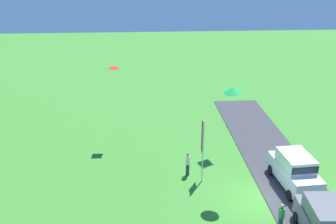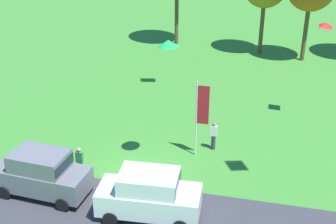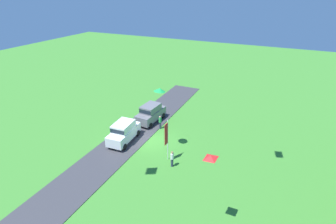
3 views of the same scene
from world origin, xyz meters
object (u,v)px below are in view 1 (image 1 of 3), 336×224
(kite_diamond_trailing_tail, at_px, (114,67))
(person_watching_sky, at_px, (281,217))
(flag_banner, at_px, (203,142))
(kite_delta_over_trees, at_px, (233,90))
(car_suv_mid_row, at_px, (325,222))
(car_suv_near_entrance, at_px, (295,169))
(person_on_lawn, at_px, (188,164))

(kite_diamond_trailing_tail, bearing_deg, person_watching_sky, -141.42)
(flag_banner, xyz_separation_m, kite_delta_over_trees, (-1.46, -1.43, 4.03))
(car_suv_mid_row, xyz_separation_m, car_suv_near_entrance, (5.48, -0.45, 0.00))
(person_watching_sky, relative_size, kite_delta_over_trees, 1.54)
(car_suv_mid_row, bearing_deg, car_suv_near_entrance, -4.70)
(kite_delta_over_trees, bearing_deg, person_on_lawn, 47.63)
(person_on_lawn, relative_size, kite_diamond_trailing_tail, 2.14)
(car_suv_mid_row, xyz_separation_m, person_watching_sky, (1.13, 1.90, -0.42))
(car_suv_mid_row, relative_size, person_watching_sky, 2.76)
(car_suv_near_entrance, height_order, kite_delta_over_trees, kite_delta_over_trees)
(car_suv_near_entrance, distance_m, person_on_lawn, 7.03)
(car_suv_near_entrance, bearing_deg, kite_delta_over_trees, 92.45)
(car_suv_mid_row, relative_size, person_on_lawn, 2.76)
(car_suv_mid_row, xyz_separation_m, flag_banner, (6.75, 5.44, 1.52))
(person_on_lawn, relative_size, kite_delta_over_trees, 1.54)
(car_suv_near_entrance, relative_size, person_watching_sky, 2.76)
(car_suv_mid_row, distance_m, kite_diamond_trailing_tail, 18.04)
(car_suv_mid_row, height_order, person_watching_sky, car_suv_mid_row)
(car_suv_mid_row, xyz_separation_m, kite_delta_over_trees, (5.29, 4.00, 5.55))
(person_watching_sky, bearing_deg, person_on_lawn, 35.17)
(car_suv_near_entrance, relative_size, kite_diamond_trailing_tail, 5.91)
(person_on_lawn, xyz_separation_m, kite_delta_over_trees, (-2.10, -2.30, 5.97))
(person_watching_sky, xyz_separation_m, person_on_lawn, (6.25, 4.41, 0.00))
(person_watching_sky, height_order, person_on_lawn, same)
(car_suv_near_entrance, distance_m, kite_delta_over_trees, 7.12)
(person_on_lawn, bearing_deg, flag_banner, -126.38)
(car_suv_near_entrance, xyz_separation_m, person_watching_sky, (-4.34, 2.35, -0.42))
(kite_delta_over_trees, height_order, kite_diamond_trailing_tail, kite_delta_over_trees)
(car_suv_mid_row, bearing_deg, flag_banner, 38.85)
(person_on_lawn, height_order, flag_banner, flag_banner)
(flag_banner, xyz_separation_m, kite_diamond_trailing_tail, (6.31, 5.98, 3.46))
(kite_diamond_trailing_tail, bearing_deg, person_on_lawn, -138.00)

